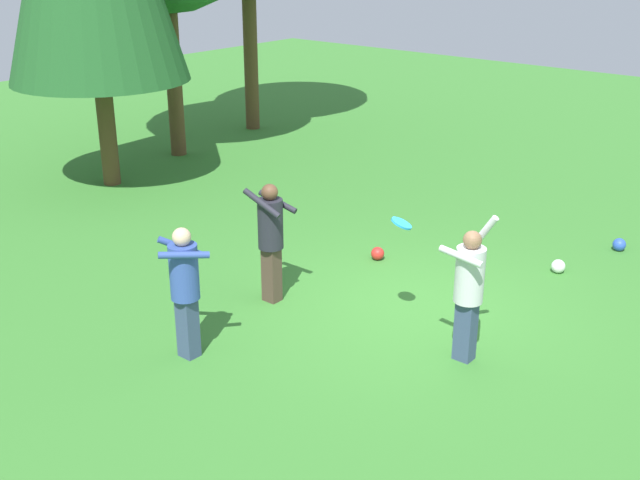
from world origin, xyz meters
TOP-DOWN VIEW (x-y plane):
  - ground_plane at (0.00, 0.00)m, footprint 40.00×40.00m
  - person_thrower at (-0.71, -1.24)m, footprint 0.52×0.57m
  - person_catcher at (-1.02, 1.60)m, footprint 0.59×0.65m
  - person_bystander at (-2.76, 1.32)m, footprint 0.73×0.72m
  - frisbee at (-0.63, -0.23)m, footprint 0.37×0.36m
  - ball_white at (2.40, -1.03)m, footprint 0.21×0.21m
  - ball_blue at (3.84, -1.40)m, footprint 0.21×0.21m
  - ball_red at (1.08, 1.32)m, footprint 0.21×0.21m

SIDE VIEW (x-z plane):
  - ground_plane at x=0.00m, z-range 0.00..0.00m
  - ball_blue at x=3.84m, z-range 0.00..0.21m
  - ball_red at x=1.08m, z-range 0.00..0.21m
  - ball_white at x=2.40m, z-range 0.00..0.21m
  - person_thrower at x=-0.71m, z-range 0.07..1.87m
  - person_bystander at x=-2.76m, z-range 0.15..1.79m
  - person_catcher at x=-1.02m, z-range 0.16..1.83m
  - frisbee at x=-0.63m, z-range 1.39..1.52m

